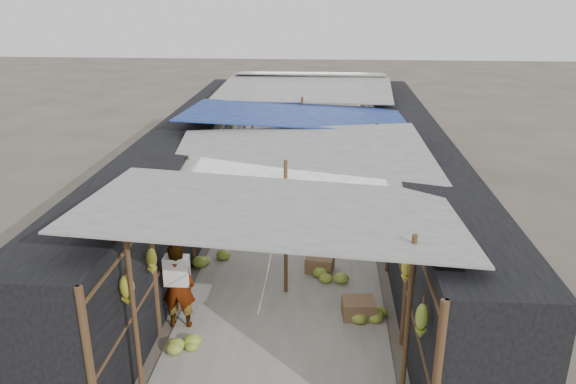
% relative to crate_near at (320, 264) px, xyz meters
% --- Properties ---
extents(aisle_slab, '(3.60, 16.00, 0.02)m').
position_rel_crate_near_xyz_m(aisle_slab, '(-0.63, 2.62, -0.15)').
color(aisle_slab, '#9E998E').
rests_on(aisle_slab, ground).
extents(stall_left, '(1.40, 15.00, 2.30)m').
position_rel_crate_near_xyz_m(stall_left, '(-3.33, 2.62, 0.99)').
color(stall_left, black).
rests_on(stall_left, ground).
extents(stall_right, '(1.40, 15.00, 2.30)m').
position_rel_crate_near_xyz_m(stall_right, '(2.07, 2.62, 0.99)').
color(stall_right, black).
rests_on(stall_right, ground).
extents(crate_near, '(0.61, 0.52, 0.33)m').
position_rel_crate_near_xyz_m(crate_near, '(0.00, 0.00, 0.00)').
color(crate_near, '#8A6546').
rests_on(crate_near, ground).
extents(crate_mid, '(0.60, 0.50, 0.33)m').
position_rel_crate_near_xyz_m(crate_mid, '(0.70, -1.64, 0.00)').
color(crate_mid, '#8A6546').
rests_on(crate_mid, ground).
extents(crate_back, '(0.51, 0.43, 0.31)m').
position_rel_crate_near_xyz_m(crate_back, '(-1.34, 3.87, -0.01)').
color(crate_back, '#8A6546').
rests_on(crate_back, ground).
extents(black_basin, '(0.55, 0.55, 0.17)m').
position_rel_crate_near_xyz_m(black_basin, '(0.45, 6.74, -0.08)').
color(black_basin, black).
rests_on(black_basin, ground).
extents(vendor_elderly, '(0.57, 0.38, 1.55)m').
position_rel_crate_near_xyz_m(vendor_elderly, '(-2.33, -2.13, 0.61)').
color(vendor_elderly, white).
rests_on(vendor_elderly, ground).
extents(shopper_blue, '(1.09, 1.03, 1.79)m').
position_rel_crate_near_xyz_m(shopper_blue, '(-0.56, 5.97, 0.73)').
color(shopper_blue, '#1D4A95').
rests_on(shopper_blue, ground).
extents(vendor_seated, '(0.55, 0.64, 0.86)m').
position_rel_crate_near_xyz_m(vendor_seated, '(1.07, 2.98, 0.27)').
color(vendor_seated, '#4B4441').
rests_on(vendor_seated, ground).
extents(market_canopy, '(5.62, 15.20, 2.77)m').
position_rel_crate_near_xyz_m(market_canopy, '(-0.60, 2.95, 2.24)').
color(market_canopy, brown).
rests_on(market_canopy, ground).
extents(hanging_bananas, '(3.96, 13.97, 0.80)m').
position_rel_crate_near_xyz_m(hanging_bananas, '(-0.70, 2.59, 1.51)').
color(hanging_bananas, '#A4A02A').
rests_on(hanging_bananas, ground).
extents(floor_bananas, '(3.92, 9.54, 0.30)m').
position_rel_crate_near_xyz_m(floor_bananas, '(-0.84, 1.29, -0.02)').
color(floor_bananas, olive).
rests_on(floor_bananas, ground).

